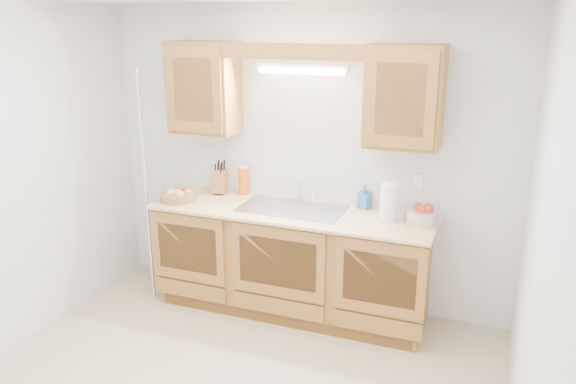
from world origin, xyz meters
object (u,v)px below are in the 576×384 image
at_px(knife_block, 220,181).
at_px(paper_towel, 389,202).
at_px(fruit_basket, 178,195).
at_px(apple_bowl, 423,214).

xyz_separation_m(knife_block, paper_towel, (1.52, -0.15, 0.03)).
distance_m(fruit_basket, apple_bowl, 2.03).
bearing_deg(paper_towel, fruit_basket, -175.15).
bearing_deg(apple_bowl, paper_towel, -173.27).
bearing_deg(knife_block, fruit_basket, -141.51).
relative_size(knife_block, paper_towel, 0.90).
distance_m(fruit_basket, paper_towel, 1.77).
height_order(fruit_basket, apple_bowl, apple_bowl).
distance_m(knife_block, apple_bowl, 1.79).
relative_size(fruit_basket, knife_block, 1.29).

